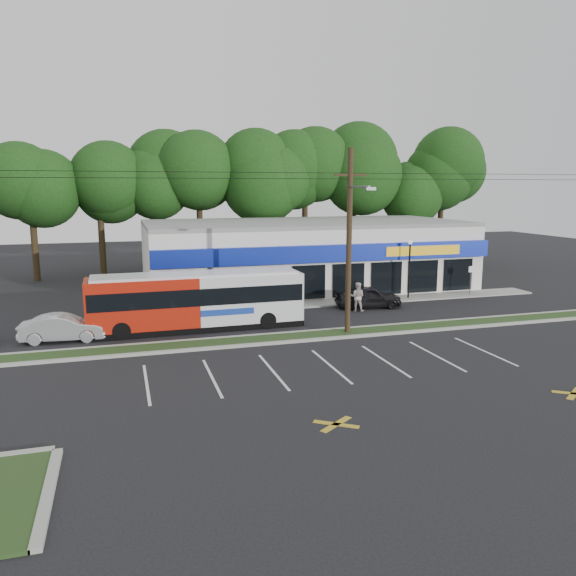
% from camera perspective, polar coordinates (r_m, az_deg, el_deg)
% --- Properties ---
extents(ground, '(120.00, 120.00, 0.00)m').
position_cam_1_polar(ground, '(29.27, 1.34, -5.60)').
color(ground, black).
rests_on(ground, ground).
extents(grass_strip, '(40.00, 1.60, 0.12)m').
position_cam_1_polar(grass_strip, '(30.18, 0.75, -4.99)').
color(grass_strip, '#233515').
rests_on(grass_strip, ground).
extents(curb_south, '(40.00, 0.25, 0.14)m').
position_cam_1_polar(curb_south, '(29.39, 1.25, -5.39)').
color(curb_south, '#9E9E93').
rests_on(curb_south, ground).
extents(curb_north, '(40.00, 0.25, 0.14)m').
position_cam_1_polar(curb_north, '(30.96, 0.28, -4.58)').
color(curb_north, '#9E9E93').
rests_on(curb_north, ground).
extents(sidewalk, '(32.00, 2.20, 0.10)m').
position_cam_1_polar(sidewalk, '(39.14, 4.23, -1.49)').
color(sidewalk, '#9E9E93').
rests_on(sidewalk, ground).
extents(strip_mall, '(25.00, 12.55, 5.30)m').
position_cam_1_polar(strip_mall, '(45.32, 1.74, 3.47)').
color(strip_mall, silver).
rests_on(strip_mall, ground).
extents(utility_pole, '(50.00, 2.77, 10.00)m').
position_cam_1_polar(utility_pole, '(30.13, 5.99, 5.28)').
color(utility_pole, black).
rests_on(utility_pole, ground).
extents(lamp_post, '(0.30, 0.30, 4.25)m').
position_cam_1_polar(lamp_post, '(41.03, 12.24, 2.56)').
color(lamp_post, black).
rests_on(lamp_post, ground).
extents(sign_post, '(0.45, 0.10, 2.23)m').
position_cam_1_polar(sign_post, '(43.63, 18.09, 1.25)').
color(sign_post, '#59595E').
rests_on(sign_post, ground).
extents(tree_line, '(46.76, 6.76, 11.83)m').
position_cam_1_polar(tree_line, '(54.29, -3.19, 10.68)').
color(tree_line, black).
rests_on(tree_line, ground).
extents(metrobus, '(12.06, 2.69, 3.23)m').
position_cam_1_polar(metrobus, '(32.14, -9.21, -1.15)').
color(metrobus, '#B01D0D').
rests_on(metrobus, ground).
extents(car_dark, '(4.60, 2.37, 1.50)m').
position_cam_1_polar(car_dark, '(37.91, 8.16, -0.87)').
color(car_dark, black).
rests_on(car_dark, ground).
extents(car_silver, '(4.40, 1.80, 1.42)m').
position_cam_1_polar(car_silver, '(31.73, -21.88, -3.77)').
color(car_silver, '#A1A5A9').
rests_on(car_silver, ground).
extents(pedestrian_a, '(0.66, 0.66, 1.54)m').
position_cam_1_polar(pedestrian_a, '(37.48, 0.50, -0.87)').
color(pedestrian_a, beige).
rests_on(pedestrian_a, ground).
extents(pedestrian_b, '(1.17, 1.10, 1.90)m').
position_cam_1_polar(pedestrian_b, '(36.71, 7.06, -0.89)').
color(pedestrian_b, beige).
rests_on(pedestrian_b, ground).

